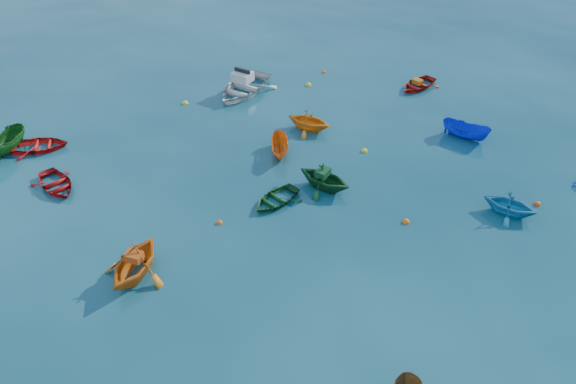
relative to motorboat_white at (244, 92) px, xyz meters
name	(u,v)px	position (x,y,z in m)	size (l,w,h in m)	color
ground	(323,266)	(-0.67, -16.77, 0.00)	(160.00, 160.00, 0.00)	#093343
dinghy_orange_w	(137,274)	(-8.42, -14.82, 0.00)	(2.79, 3.24, 1.70)	orange
dinghy_green_e	(276,202)	(-1.35, -11.86, 0.00)	(1.94, 2.72, 0.56)	#114B1C
dinghy_cyan_se	(508,213)	(9.13, -16.16, 0.00)	(2.17, 2.51, 1.32)	teal
dinghy_red_nw	(40,149)	(-12.65, -3.17, 0.00)	(2.24, 3.14, 0.65)	red
sampan_orange_n	(280,154)	(0.16, -7.76, 0.00)	(0.97, 2.57, 0.99)	orange
dinghy_green_n	(324,188)	(1.35, -11.50, 0.00)	(2.45, 2.84, 1.50)	#114C20
dinghy_red_ne	(417,87)	(11.35, -2.89, 0.00)	(2.14, 2.99, 0.62)	#A7170D
sampan_blue_far	(464,137)	(10.90, -9.42, 0.00)	(1.05, 2.80, 1.08)	#1029C9
dinghy_red_far	(57,187)	(-11.73, -7.25, 0.00)	(2.10, 2.94, 0.61)	#A80E0E
dinghy_orange_far	(309,129)	(2.54, -5.79, 0.00)	(2.30, 2.66, 1.40)	orange
sampan_green_far	(8,152)	(-14.35, -2.99, 0.00)	(1.21, 3.22, 1.24)	#145616
motorboat_white	(244,92)	(0.00, 0.00, 0.00)	(3.38, 4.73, 1.58)	silver
tarp_orange_a	(134,256)	(-8.40, -14.78, 1.02)	(0.71, 0.53, 0.34)	#BF4913
tarp_green_b	(323,173)	(1.29, -11.43, 0.93)	(0.75, 0.56, 0.36)	#0F3F1D
tarp_orange_b	(418,81)	(11.26, -2.93, 0.46)	(0.62, 0.47, 0.30)	#BB5F13
buoy_or_b	(537,205)	(10.93, -16.01, 0.00)	(0.34, 0.34, 0.34)	#DD4A0C
buoy_or_c	(220,223)	(-4.35, -12.59, 0.00)	(0.29, 0.29, 0.29)	#E15A0C
buoy_ye_c	(364,151)	(4.74, -8.99, 0.00)	(0.34, 0.34, 0.34)	yellow
buoy_or_d	(406,222)	(4.12, -15.23, 0.00)	(0.35, 0.35, 0.35)	orange
buoy_ye_d	(185,104)	(-3.94, -0.37, 0.00)	(0.38, 0.38, 0.38)	yellow
buoy_or_e	(324,73)	(6.16, 1.16, 0.00)	(0.31, 0.31, 0.31)	#F0550D
buoy_ye_e	(308,85)	(4.45, -0.36, 0.00)	(0.39, 0.39, 0.39)	yellow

